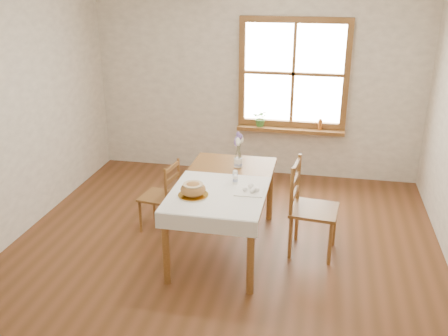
# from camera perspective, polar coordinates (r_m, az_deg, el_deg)

# --- Properties ---
(ground) EXTENTS (5.00, 5.00, 0.00)m
(ground) POSITION_cam_1_polar(r_m,az_deg,el_deg) (5.10, -0.69, -10.68)
(ground) COLOR brown
(ground) RESTS_ON ground
(room_walls) EXTENTS (4.60, 5.10, 2.65)m
(room_walls) POSITION_cam_1_polar(r_m,az_deg,el_deg) (4.43, -0.79, 8.33)
(room_walls) COLOR white
(room_walls) RESTS_ON ground
(window) EXTENTS (1.46, 0.08, 1.46)m
(window) POSITION_cam_1_polar(r_m,az_deg,el_deg) (6.81, 7.94, 10.64)
(window) COLOR brown
(window) RESTS_ON ground
(window_sill) EXTENTS (1.46, 0.20, 0.05)m
(window_sill) POSITION_cam_1_polar(r_m,az_deg,el_deg) (6.93, 7.57, 4.36)
(window_sill) COLOR brown
(window_sill) RESTS_ON ground
(dining_table) EXTENTS (0.90, 1.60, 0.75)m
(dining_table) POSITION_cam_1_polar(r_m,az_deg,el_deg) (5.04, 0.00, -2.48)
(dining_table) COLOR brown
(dining_table) RESTS_ON ground
(table_linen) EXTENTS (0.91, 0.99, 0.01)m
(table_linen) POSITION_cam_1_polar(r_m,az_deg,el_deg) (4.73, -0.74, -2.96)
(table_linen) COLOR white
(table_linen) RESTS_ON dining_table
(chair_left) EXTENTS (0.45, 0.43, 0.81)m
(chair_left) POSITION_cam_1_polar(r_m,az_deg,el_deg) (5.58, -7.42, -3.14)
(chair_left) COLOR brown
(chair_left) RESTS_ON ground
(chair_right) EXTENTS (0.53, 0.51, 0.99)m
(chair_right) POSITION_cam_1_polar(r_m,az_deg,el_deg) (5.12, 10.30, -4.59)
(chair_right) COLOR brown
(chair_right) RESTS_ON ground
(bread_plate) EXTENTS (0.33, 0.33, 0.01)m
(bread_plate) POSITION_cam_1_polar(r_m,az_deg,el_deg) (4.68, -3.53, -3.13)
(bread_plate) COLOR white
(bread_plate) RESTS_ON table_linen
(bread_loaf) EXTENTS (0.24, 0.24, 0.13)m
(bread_loaf) POSITION_cam_1_polar(r_m,az_deg,el_deg) (4.65, -3.56, -2.32)
(bread_loaf) COLOR #9D6837
(bread_loaf) RESTS_ON bread_plate
(egg_napkin) EXTENTS (0.28, 0.24, 0.01)m
(egg_napkin) POSITION_cam_1_polar(r_m,az_deg,el_deg) (4.76, 2.90, -2.71)
(egg_napkin) COLOR white
(egg_napkin) RESTS_ON table_linen
(eggs) EXTENTS (0.21, 0.19, 0.05)m
(eggs) POSITION_cam_1_polar(r_m,az_deg,el_deg) (4.75, 2.90, -2.39)
(eggs) COLOR white
(eggs) RESTS_ON egg_napkin
(salt_shaker) EXTENTS (0.06, 0.06, 0.10)m
(salt_shaker) POSITION_cam_1_polar(r_m,az_deg,el_deg) (5.03, 1.29, -0.73)
(salt_shaker) COLOR white
(salt_shaker) RESTS_ON table_linen
(pepper_shaker) EXTENTS (0.05, 0.05, 0.10)m
(pepper_shaker) POSITION_cam_1_polar(r_m,az_deg,el_deg) (4.92, 1.29, -1.30)
(pepper_shaker) COLOR white
(pepper_shaker) RESTS_ON table_linen
(flower_vase) EXTENTS (0.12, 0.12, 0.10)m
(flower_vase) POSITION_cam_1_polar(r_m,az_deg,el_deg) (5.36, 1.63, 0.56)
(flower_vase) COLOR white
(flower_vase) RESTS_ON dining_table
(lavender_bouquet) EXTENTS (0.16, 0.16, 0.30)m
(lavender_bouquet) POSITION_cam_1_polar(r_m,az_deg,el_deg) (5.29, 1.65, 2.56)
(lavender_bouquet) COLOR #705596
(lavender_bouquet) RESTS_ON flower_vase
(potted_plant) EXTENTS (0.24, 0.26, 0.18)m
(potted_plant) POSITION_cam_1_polar(r_m,az_deg,el_deg) (6.93, 4.24, 5.49)
(potted_plant) COLOR #427B31
(potted_plant) RESTS_ON window_sill
(amber_bottle) EXTENTS (0.07, 0.07, 0.16)m
(amber_bottle) POSITION_cam_1_polar(r_m,az_deg,el_deg) (6.88, 10.93, 4.94)
(amber_bottle) COLOR #B55F21
(amber_bottle) RESTS_ON window_sill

